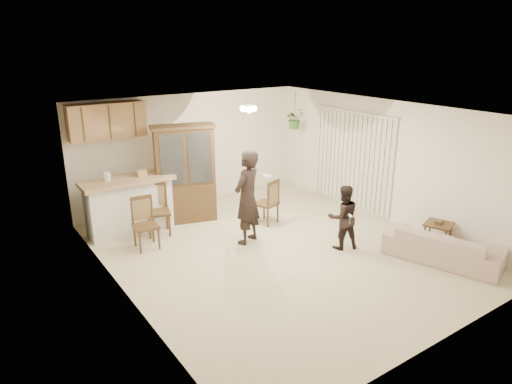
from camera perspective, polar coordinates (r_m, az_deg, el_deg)
floor at (r=8.30m, az=2.63°, el=-7.31°), size 6.50×6.50×0.00m
ceiling at (r=7.56m, az=2.91°, el=10.02°), size 5.50×6.50×0.02m
wall_back at (r=10.52m, az=-8.03°, el=5.33°), size 5.50×0.02×2.50m
wall_front at (r=5.78m, az=22.76°, el=-7.15°), size 5.50×0.02×2.50m
wall_left at (r=6.64m, az=-16.56°, el=-3.15°), size 0.02×6.50×2.50m
wall_right at (r=9.70m, az=15.86°, el=3.68°), size 0.02×6.50×2.50m
breakfast_bar at (r=9.25m, az=-15.54°, el=-1.86°), size 1.60×0.55×1.00m
bar_top at (r=9.08m, az=-15.84°, el=1.39°), size 1.75×0.70×0.08m
upper_cabinets at (r=9.51m, az=-18.13°, el=8.44°), size 1.50×0.34×0.70m
vertical_blinds at (r=10.28m, az=11.82°, el=3.95°), size 0.06×2.30×2.10m
ceiling_fixture at (r=8.66m, az=-0.93°, el=10.45°), size 0.36×0.36×0.20m
hanging_plant at (r=10.93m, az=4.85°, el=9.15°), size 0.43×0.37×0.48m
plant_cord at (r=10.88m, az=4.90°, el=10.84°), size 0.01×0.01×0.65m
sofa at (r=8.40m, az=22.39°, el=-5.72°), size 1.27×2.01×0.73m
adult at (r=8.31m, az=-1.11°, el=-0.56°), size 0.78×0.66×1.80m
child at (r=8.29m, az=10.87°, el=-2.61°), size 0.80×0.71×1.35m
china_hutch at (r=9.44m, az=-8.85°, el=2.17°), size 1.36×0.82×2.01m
side_table at (r=8.88m, az=21.70°, el=-5.08°), size 0.58×0.58×0.55m
chair_bar at (r=8.53m, az=-13.52°, el=-5.14°), size 0.45×0.45×0.94m
chair_hutch_left at (r=9.06m, az=-12.10°, el=-3.46°), size 0.56×0.56×1.02m
chair_hutch_right at (r=9.41m, az=1.25°, el=-2.33°), size 0.53×0.53×0.95m
controller_adult at (r=7.97m, az=1.37°, el=1.99°), size 0.11×0.16×0.05m
controller_child at (r=8.03m, az=11.69°, el=-2.92°), size 0.07×0.11×0.03m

